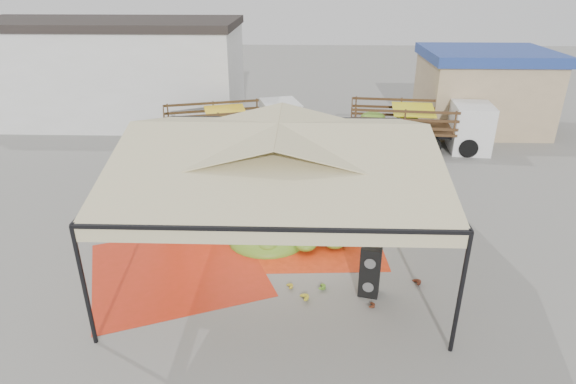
{
  "coord_description": "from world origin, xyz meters",
  "views": [
    {
      "loc": [
        0.65,
        -12.38,
        7.67
      ],
      "look_at": [
        0.2,
        1.5,
        1.3
      ],
      "focal_mm": 30.0,
      "sensor_mm": 36.0,
      "label": 1
    }
  ],
  "objects_px": {
    "banana_heap": "(284,206)",
    "truck_left": "(239,121)",
    "truck_right": "(425,121)",
    "vendor": "(299,160)",
    "speaker_stack": "(370,271)"
  },
  "relations": [
    {
      "from": "banana_heap",
      "to": "speaker_stack",
      "type": "bearing_deg",
      "value": -57.83
    },
    {
      "from": "banana_heap",
      "to": "truck_right",
      "type": "bearing_deg",
      "value": 51.03
    },
    {
      "from": "truck_left",
      "to": "truck_right",
      "type": "xyz_separation_m",
      "value": [
        8.72,
        0.28,
        0.04
      ]
    },
    {
      "from": "banana_heap",
      "to": "vendor",
      "type": "xyz_separation_m",
      "value": [
        0.47,
        3.56,
        0.27
      ]
    },
    {
      "from": "banana_heap",
      "to": "truck_left",
      "type": "height_order",
      "value": "truck_left"
    },
    {
      "from": "truck_left",
      "to": "truck_right",
      "type": "height_order",
      "value": "truck_right"
    },
    {
      "from": "vendor",
      "to": "truck_left",
      "type": "height_order",
      "value": "truck_left"
    },
    {
      "from": "vendor",
      "to": "truck_left",
      "type": "distance_m",
      "value": 4.91
    },
    {
      "from": "banana_heap",
      "to": "speaker_stack",
      "type": "height_order",
      "value": "speaker_stack"
    },
    {
      "from": "speaker_stack",
      "to": "truck_left",
      "type": "xyz_separation_m",
      "value": [
        -4.79,
        11.28,
        0.6
      ]
    },
    {
      "from": "vendor",
      "to": "speaker_stack",
      "type": "bearing_deg",
      "value": 91.72
    },
    {
      "from": "banana_heap",
      "to": "vendor",
      "type": "bearing_deg",
      "value": 82.43
    },
    {
      "from": "vendor",
      "to": "truck_right",
      "type": "distance_m",
      "value": 7.21
    },
    {
      "from": "vendor",
      "to": "banana_heap",
      "type": "bearing_deg",
      "value": 69.65
    },
    {
      "from": "truck_right",
      "to": "vendor",
      "type": "bearing_deg",
      "value": -138.28
    }
  ]
}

